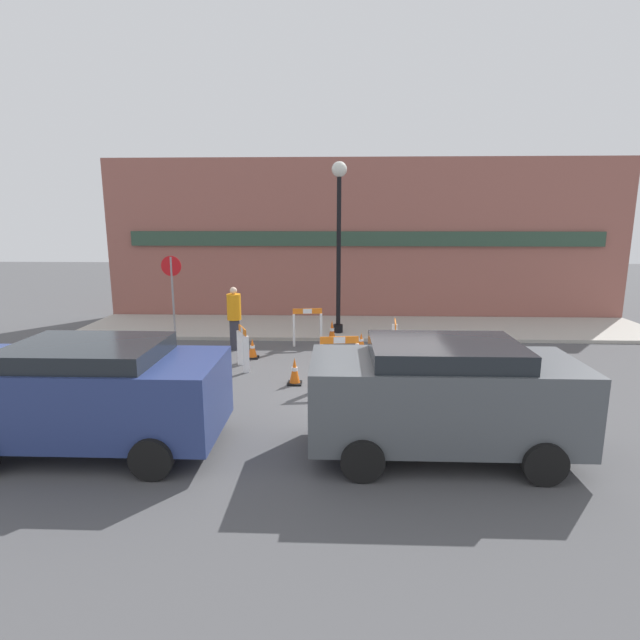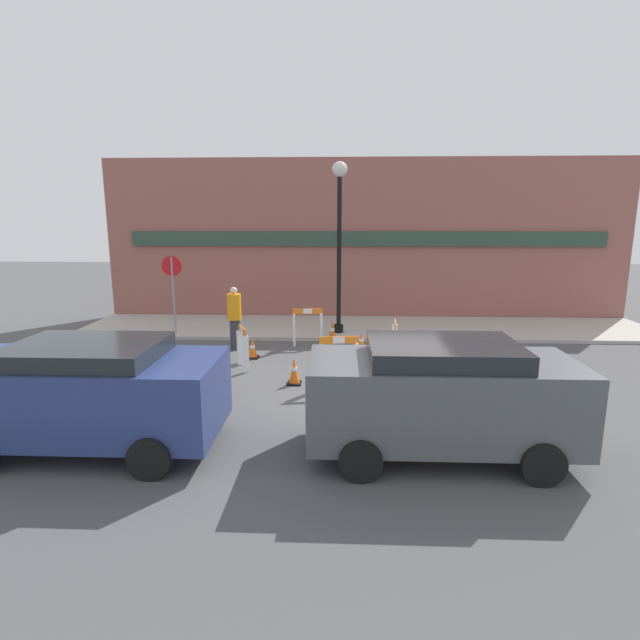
{
  "view_description": "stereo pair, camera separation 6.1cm",
  "coord_description": "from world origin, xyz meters",
  "px_view_note": "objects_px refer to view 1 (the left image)",
  "views": [
    {
      "loc": [
        -0.88,
        -9.5,
        3.51
      ],
      "look_at": [
        -1.33,
        2.7,
        1.0
      ],
      "focal_mm": 28.0,
      "sensor_mm": 36.0,
      "label": 1
    },
    {
      "loc": [
        -0.82,
        -9.5,
        3.51
      ],
      "look_at": [
        -1.33,
        2.7,
        1.0
      ],
      "focal_mm": 28.0,
      "sensor_mm": 36.0,
      "label": 2
    }
  ],
  "objects_px": {
    "parked_car_1": "(443,392)",
    "streetlamp_post": "(339,225)",
    "person_worker": "(234,316)",
    "stop_sign": "(172,282)",
    "parked_car_0": "(91,390)"
  },
  "relations": [
    {
      "from": "streetlamp_post",
      "to": "parked_car_1",
      "type": "height_order",
      "value": "streetlamp_post"
    },
    {
      "from": "stop_sign",
      "to": "parked_car_0",
      "type": "relative_size",
      "value": 0.59
    },
    {
      "from": "stop_sign",
      "to": "parked_car_0",
      "type": "xyz_separation_m",
      "value": [
        1.2,
        -7.5,
        -0.7
      ]
    },
    {
      "from": "streetlamp_post",
      "to": "person_worker",
      "type": "height_order",
      "value": "streetlamp_post"
    },
    {
      "from": "person_worker",
      "to": "parked_car_1",
      "type": "xyz_separation_m",
      "value": [
        4.34,
        -5.95,
        0.07
      ]
    },
    {
      "from": "streetlamp_post",
      "to": "stop_sign",
      "type": "height_order",
      "value": "streetlamp_post"
    },
    {
      "from": "streetlamp_post",
      "to": "parked_car_1",
      "type": "distance_m",
      "value": 8.18
    },
    {
      "from": "streetlamp_post",
      "to": "parked_car_1",
      "type": "bearing_deg",
      "value": -78.58
    },
    {
      "from": "streetlamp_post",
      "to": "stop_sign",
      "type": "xyz_separation_m",
      "value": [
        -4.94,
        -0.19,
        -1.66
      ]
    },
    {
      "from": "stop_sign",
      "to": "person_worker",
      "type": "height_order",
      "value": "stop_sign"
    },
    {
      "from": "parked_car_1",
      "to": "stop_sign",
      "type": "bearing_deg",
      "value": 130.91
    },
    {
      "from": "streetlamp_post",
      "to": "person_worker",
      "type": "xyz_separation_m",
      "value": [
        -2.79,
        -1.74,
        -2.4
      ]
    },
    {
      "from": "parked_car_1",
      "to": "streetlamp_post",
      "type": "bearing_deg",
      "value": 101.42
    },
    {
      "from": "person_worker",
      "to": "parked_car_1",
      "type": "height_order",
      "value": "parked_car_1"
    },
    {
      "from": "parked_car_0",
      "to": "parked_car_1",
      "type": "distance_m",
      "value": 5.3
    }
  ]
}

